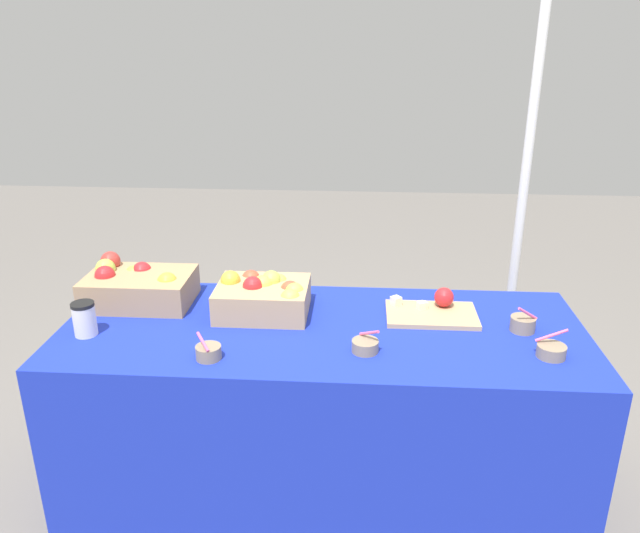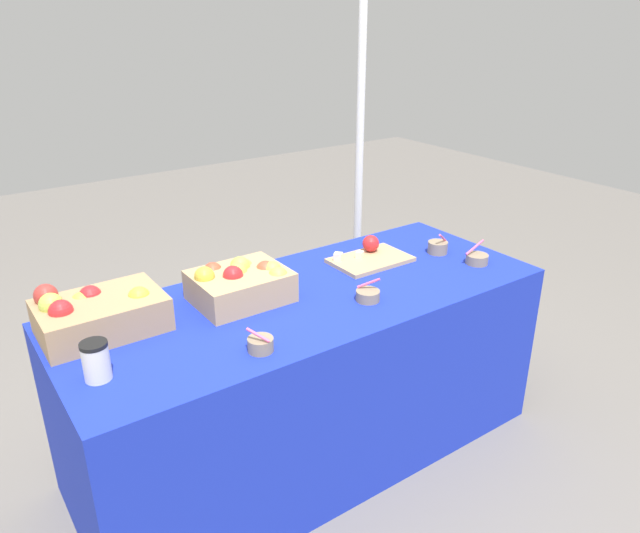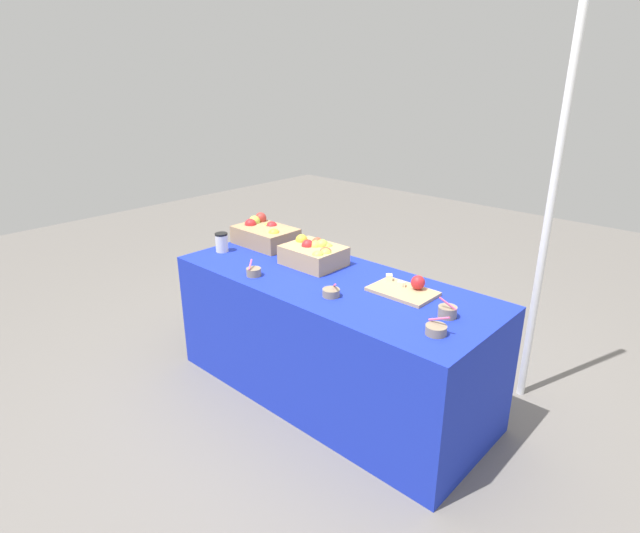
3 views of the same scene
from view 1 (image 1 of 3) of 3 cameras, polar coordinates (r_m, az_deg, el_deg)
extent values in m
plane|color=slate|center=(2.67, 0.21, -19.91)|extent=(10.00, 10.00, 0.00)
cube|color=#192DB7|center=(2.45, 0.22, -13.35)|extent=(1.90, 0.76, 0.74)
cube|color=tan|center=(2.53, -16.24, -1.98)|extent=(0.41, 0.28, 0.12)
sphere|color=red|center=(2.54, -19.20, -0.79)|extent=(0.08, 0.08, 0.08)
sphere|color=#B2C64C|center=(2.59, -19.16, -0.19)|extent=(0.08, 0.08, 0.08)
sphere|color=red|center=(2.58, -16.08, -0.44)|extent=(0.08, 0.08, 0.08)
sphere|color=#B2332D|center=(2.63, -18.74, 0.48)|extent=(0.08, 0.08, 0.08)
sphere|color=red|center=(2.55, -19.14, -0.98)|extent=(0.08, 0.08, 0.08)
sphere|color=gold|center=(2.45, -13.90, -1.42)|extent=(0.08, 0.08, 0.08)
sphere|color=#99B742|center=(2.59, -16.71, -0.75)|extent=(0.08, 0.08, 0.08)
cube|color=tan|center=(2.36, -5.29, -2.99)|extent=(0.34, 0.28, 0.11)
sphere|color=#B2C64C|center=(2.39, -3.87, -1.55)|extent=(0.08, 0.08, 0.08)
sphere|color=#D14C33|center=(2.32, -2.78, -2.24)|extent=(0.08, 0.08, 0.08)
sphere|color=#B2C64C|center=(2.37, -4.51, -1.26)|extent=(0.08, 0.08, 0.08)
sphere|color=#B2C64C|center=(2.35, -5.27, -1.70)|extent=(0.08, 0.08, 0.08)
sphere|color=gold|center=(2.38, -8.25, -1.26)|extent=(0.08, 0.08, 0.08)
sphere|color=red|center=(2.33, -6.22, -1.82)|extent=(0.08, 0.08, 0.08)
sphere|color=#B2C64C|center=(2.25, -2.77, -3.03)|extent=(0.08, 0.08, 0.08)
sphere|color=#B2C64C|center=(2.25, -2.94, -3.27)|extent=(0.08, 0.08, 0.08)
sphere|color=#D14C33|center=(2.44, -6.38, -1.18)|extent=(0.08, 0.08, 0.08)
sphere|color=#B2C64C|center=(2.30, -2.38, -2.43)|extent=(0.08, 0.08, 0.08)
cube|color=tan|center=(2.37, 10.23, -4.39)|extent=(0.34, 0.22, 0.02)
cube|color=beige|center=(2.38, 9.31, -3.56)|extent=(0.04, 0.04, 0.03)
sphere|color=red|center=(2.41, 11.36, -2.79)|extent=(0.07, 0.07, 0.07)
cube|color=beige|center=(2.39, 9.54, -3.52)|extent=(0.03, 0.03, 0.03)
cube|color=beige|center=(2.40, 7.02, -3.16)|extent=(0.05, 0.05, 0.03)
cylinder|color=gray|center=(2.09, 4.18, -7.32)|extent=(0.09, 0.09, 0.04)
cylinder|color=#EA598C|center=(2.08, 4.57, -6.12)|extent=(0.07, 0.07, 0.05)
cylinder|color=gray|center=(2.19, 20.53, -7.31)|extent=(0.10, 0.10, 0.04)
cylinder|color=#EA598C|center=(2.19, 20.57, -5.96)|extent=(0.10, 0.01, 0.05)
cylinder|color=gray|center=(2.08, -10.23, -7.79)|extent=(0.08, 0.08, 0.05)
cylinder|color=#EA598C|center=(2.05, -10.75, -6.84)|extent=(0.06, 0.07, 0.04)
cylinder|color=gray|center=(2.34, 18.18, -5.06)|extent=(0.09, 0.09, 0.05)
cylinder|color=#EA598C|center=(2.30, 18.58, -4.10)|extent=(0.08, 0.04, 0.06)
cylinder|color=silver|center=(2.33, -20.87, -4.67)|extent=(0.08, 0.08, 0.11)
cylinder|color=black|center=(2.31, -21.06, -3.29)|extent=(0.08, 0.08, 0.01)
cylinder|color=white|center=(2.96, 18.28, 6.99)|extent=(0.04, 0.04, 2.18)
camera|label=2|loc=(1.32, -74.31, 5.74)|focal=33.63mm
camera|label=3|loc=(1.63, 94.11, 1.35)|focal=28.90mm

